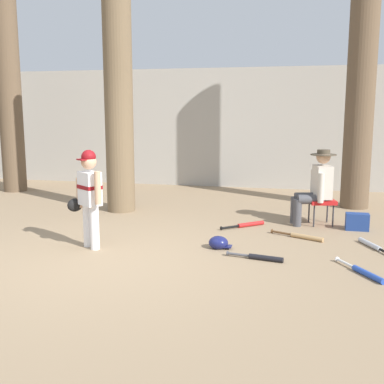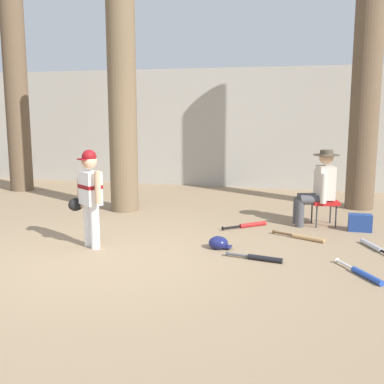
{
  "view_description": "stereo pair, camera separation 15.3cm",
  "coord_description": "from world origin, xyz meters",
  "px_view_note": "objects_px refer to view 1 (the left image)",
  "views": [
    {
      "loc": [
        2.23,
        -5.11,
        1.8
      ],
      "look_at": [
        0.87,
        0.83,
        0.75
      ],
      "focal_mm": 44.22,
      "sensor_mm": 36.0,
      "label": 1
    },
    {
      "loc": [
        2.38,
        -5.07,
        1.8
      ],
      "look_at": [
        0.87,
        0.83,
        0.75
      ],
      "focal_mm": 44.22,
      "sensor_mm": 36.0,
      "label": 2
    }
  ],
  "objects_px": {
    "seated_spectator": "(316,185)",
    "bat_red_barrel": "(248,225)",
    "tree_near_player": "(119,102)",
    "handbag_beside_stool": "(357,222)",
    "tree_far_left": "(8,75)",
    "folding_stool": "(321,202)",
    "tree_behind_spectator": "(361,88)",
    "bat_wood_tan": "(303,237)",
    "bat_aluminum_silver": "(372,245)",
    "young_ballplayer": "(89,193)",
    "bat_blue_youth": "(364,272)",
    "batting_helmet_navy": "(219,243)",
    "bat_black_composite": "(261,258)"
  },
  "relations": [
    {
      "from": "seated_spectator",
      "to": "bat_blue_youth",
      "type": "distance_m",
      "value": 2.45
    },
    {
      "from": "handbag_beside_stool",
      "to": "tree_near_player",
      "type": "bearing_deg",
      "value": 172.22
    },
    {
      "from": "bat_aluminum_silver",
      "to": "batting_helmet_navy",
      "type": "height_order",
      "value": "batting_helmet_navy"
    },
    {
      "from": "young_ballplayer",
      "to": "bat_blue_youth",
      "type": "height_order",
      "value": "young_ballplayer"
    },
    {
      "from": "tree_far_left",
      "to": "bat_black_composite",
      "type": "bearing_deg",
      "value": -33.33
    },
    {
      "from": "folding_stool",
      "to": "bat_aluminum_silver",
      "type": "bearing_deg",
      "value": -62.51
    },
    {
      "from": "tree_behind_spectator",
      "to": "bat_red_barrel",
      "type": "height_order",
      "value": "tree_behind_spectator"
    },
    {
      "from": "bat_aluminum_silver",
      "to": "bat_black_composite",
      "type": "bearing_deg",
      "value": -148.48
    },
    {
      "from": "tree_far_left",
      "to": "bat_blue_youth",
      "type": "xyz_separation_m",
      "value": [
        7.04,
        -4.16,
        -2.54
      ]
    },
    {
      "from": "young_ballplayer",
      "to": "seated_spectator",
      "type": "bearing_deg",
      "value": 34.21
    },
    {
      "from": "young_ballplayer",
      "to": "bat_wood_tan",
      "type": "relative_size",
      "value": 1.73
    },
    {
      "from": "bat_wood_tan",
      "to": "bat_black_composite",
      "type": "distance_m",
      "value": 1.22
    },
    {
      "from": "folding_stool",
      "to": "handbag_beside_stool",
      "type": "xyz_separation_m",
      "value": [
        0.53,
        -0.24,
        -0.23
      ]
    },
    {
      "from": "bat_aluminum_silver",
      "to": "tree_behind_spectator",
      "type": "bearing_deg",
      "value": 89.05
    },
    {
      "from": "batting_helmet_navy",
      "to": "tree_near_player",
      "type": "bearing_deg",
      "value": 137.18
    },
    {
      "from": "folding_stool",
      "to": "bat_red_barrel",
      "type": "height_order",
      "value": "folding_stool"
    },
    {
      "from": "seated_spectator",
      "to": "bat_red_barrel",
      "type": "bearing_deg",
      "value": -159.68
    },
    {
      "from": "tree_far_left",
      "to": "tree_near_player",
      "type": "bearing_deg",
      "value": -25.55
    },
    {
      "from": "folding_stool",
      "to": "tree_far_left",
      "type": "distance_m",
      "value": 7.24
    },
    {
      "from": "tree_near_player",
      "to": "bat_red_barrel",
      "type": "height_order",
      "value": "tree_near_player"
    },
    {
      "from": "handbag_beside_stool",
      "to": "bat_wood_tan",
      "type": "relative_size",
      "value": 0.45
    },
    {
      "from": "tree_behind_spectator",
      "to": "batting_helmet_navy",
      "type": "relative_size",
      "value": 17.01
    },
    {
      "from": "tree_near_player",
      "to": "handbag_beside_stool",
      "type": "height_order",
      "value": "tree_near_player"
    },
    {
      "from": "tree_far_left",
      "to": "bat_wood_tan",
      "type": "relative_size",
      "value": 8.01
    },
    {
      "from": "handbag_beside_stool",
      "to": "bat_red_barrel",
      "type": "bearing_deg",
      "value": -174.48
    },
    {
      "from": "seated_spectator",
      "to": "batting_helmet_navy",
      "type": "relative_size",
      "value": 3.91
    },
    {
      "from": "seated_spectator",
      "to": "tree_near_player",
      "type": "bearing_deg",
      "value": 174.45
    },
    {
      "from": "young_ballplayer",
      "to": "bat_blue_youth",
      "type": "xyz_separation_m",
      "value": [
        3.42,
        -0.32,
        -0.71
      ]
    },
    {
      "from": "bat_aluminum_silver",
      "to": "young_ballplayer",
      "type": "bearing_deg",
      "value": -167.31
    },
    {
      "from": "bat_red_barrel",
      "to": "batting_helmet_navy",
      "type": "height_order",
      "value": "batting_helmet_navy"
    },
    {
      "from": "bat_red_barrel",
      "to": "bat_black_composite",
      "type": "bearing_deg",
      "value": -78.07
    },
    {
      "from": "handbag_beside_stool",
      "to": "bat_wood_tan",
      "type": "height_order",
      "value": "handbag_beside_stool"
    },
    {
      "from": "tree_behind_spectator",
      "to": "young_ballplayer",
      "type": "xyz_separation_m",
      "value": [
        -3.7,
        -3.59,
        -1.45
      ]
    },
    {
      "from": "tree_near_player",
      "to": "bat_red_barrel",
      "type": "relative_size",
      "value": 7.34
    },
    {
      "from": "batting_helmet_navy",
      "to": "tree_far_left",
      "type": "bearing_deg",
      "value": 146.59
    },
    {
      "from": "bat_red_barrel",
      "to": "batting_helmet_navy",
      "type": "xyz_separation_m",
      "value": [
        -0.25,
        -1.27,
        0.04
      ]
    },
    {
      "from": "bat_blue_youth",
      "to": "seated_spectator",
      "type": "bearing_deg",
      "value": 101.68
    },
    {
      "from": "bat_red_barrel",
      "to": "tree_near_player",
      "type": "bearing_deg",
      "value": 163.39
    },
    {
      "from": "bat_wood_tan",
      "to": "bat_aluminum_silver",
      "type": "height_order",
      "value": "same"
    },
    {
      "from": "bat_black_composite",
      "to": "batting_helmet_navy",
      "type": "relative_size",
      "value": 2.33
    },
    {
      "from": "young_ballplayer",
      "to": "handbag_beside_stool",
      "type": "distance_m",
      "value": 4.03
    },
    {
      "from": "bat_blue_youth",
      "to": "folding_stool",
      "type": "bearing_deg",
      "value": 99.31
    },
    {
      "from": "seated_spectator",
      "to": "bat_red_barrel",
      "type": "height_order",
      "value": "seated_spectator"
    },
    {
      "from": "bat_blue_youth",
      "to": "batting_helmet_navy",
      "type": "relative_size",
      "value": 2.39
    },
    {
      "from": "handbag_beside_stool",
      "to": "tree_far_left",
      "type": "height_order",
      "value": "tree_far_left"
    },
    {
      "from": "folding_stool",
      "to": "tree_far_left",
      "type": "bearing_deg",
      "value": 164.76
    },
    {
      "from": "tree_near_player",
      "to": "folding_stool",
      "type": "distance_m",
      "value": 3.86
    },
    {
      "from": "seated_spectator",
      "to": "bat_black_composite",
      "type": "bearing_deg",
      "value": -108.44
    },
    {
      "from": "tree_behind_spectator",
      "to": "handbag_beside_stool",
      "type": "relative_size",
      "value": 15.36
    },
    {
      "from": "bat_wood_tan",
      "to": "bat_aluminum_silver",
      "type": "xyz_separation_m",
      "value": [
        0.9,
        -0.26,
        0.0
      ]
    }
  ]
}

